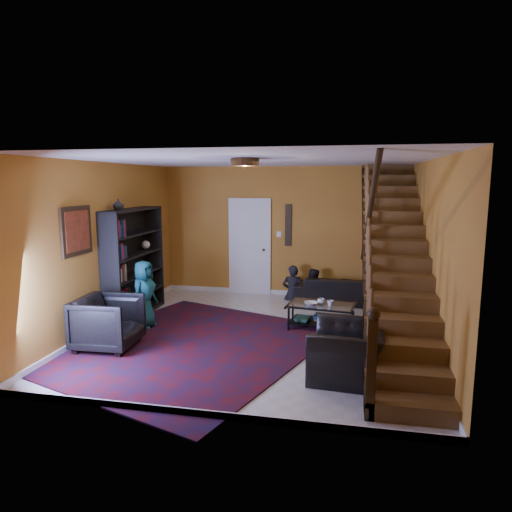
{
  "coord_description": "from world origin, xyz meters",
  "views": [
    {
      "loc": [
        1.42,
        -7.02,
        2.48
      ],
      "look_at": [
        -0.09,
        0.4,
        1.24
      ],
      "focal_mm": 32.0,
      "sensor_mm": 36.0,
      "label": 1
    }
  ],
  "objects_px": {
    "sofa": "(340,290)",
    "coffee_table": "(321,314)",
    "armchair_right": "(347,351)",
    "bookshelf": "(135,265)",
    "armchair_left": "(108,323)"
  },
  "relations": [
    {
      "from": "armchair_right",
      "to": "coffee_table",
      "type": "distance_m",
      "value": 1.97
    },
    {
      "from": "bookshelf",
      "to": "sofa",
      "type": "relative_size",
      "value": 1.07
    },
    {
      "from": "armchair_left",
      "to": "bookshelf",
      "type": "bearing_deg",
      "value": 9.97
    },
    {
      "from": "sofa",
      "to": "armchair_right",
      "type": "xyz_separation_m",
      "value": [
        0.15,
        -3.66,
        0.07
      ]
    },
    {
      "from": "sofa",
      "to": "armchair_right",
      "type": "height_order",
      "value": "armchair_right"
    },
    {
      "from": "armchair_left",
      "to": "armchair_right",
      "type": "height_order",
      "value": "armchair_left"
    },
    {
      "from": "armchair_left",
      "to": "armchair_right",
      "type": "bearing_deg",
      "value": -97.32
    },
    {
      "from": "sofa",
      "to": "coffee_table",
      "type": "bearing_deg",
      "value": 83.8
    },
    {
      "from": "armchair_right",
      "to": "sofa",
      "type": "bearing_deg",
      "value": -173.41
    },
    {
      "from": "sofa",
      "to": "coffee_table",
      "type": "relative_size",
      "value": 1.57
    },
    {
      "from": "armchair_left",
      "to": "coffee_table",
      "type": "relative_size",
      "value": 0.74
    },
    {
      "from": "coffee_table",
      "to": "bookshelf",
      "type": "bearing_deg",
      "value": 179.35
    },
    {
      "from": "sofa",
      "to": "armchair_right",
      "type": "relative_size",
      "value": 1.79
    },
    {
      "from": "sofa",
      "to": "armchair_left",
      "type": "distance_m",
      "value": 4.74
    },
    {
      "from": "bookshelf",
      "to": "armchair_left",
      "type": "distance_m",
      "value": 1.77
    }
  ]
}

